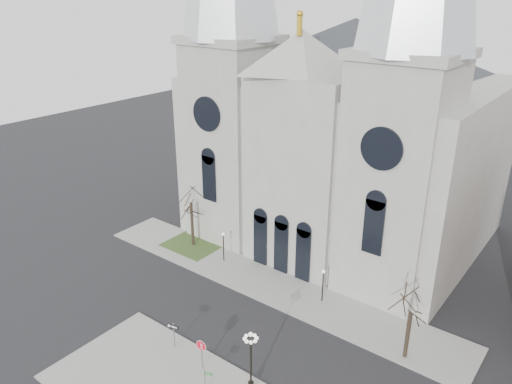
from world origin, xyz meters
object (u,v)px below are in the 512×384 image
Objects in this scene: one_way_sign at (174,331)px; street_name_sign at (206,379)px; stop_sign at (202,349)px; globe_lamp at (251,355)px.

one_way_sign is 5.75m from street_name_sign.
stop_sign is at bearing 119.31° from street_name_sign.
street_name_sign is (-2.43, -2.06, -2.03)m from globe_lamp.
globe_lamp is at bearing -12.85° from one_way_sign.
globe_lamp reaches higher than stop_sign.
street_name_sign is (1.90, -1.62, -0.65)m from stop_sign.
one_way_sign is at bearing -179.89° from globe_lamp.
street_name_sign is (5.36, -2.04, -0.32)m from one_way_sign.
globe_lamp is (4.33, 0.44, 1.39)m from stop_sign.
globe_lamp reaches higher than one_way_sign.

